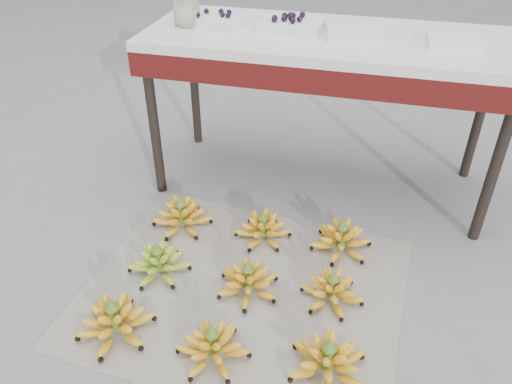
% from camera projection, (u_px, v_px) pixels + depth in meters
% --- Properties ---
extents(ground, '(60.00, 60.00, 0.00)m').
position_uv_depth(ground, '(243.00, 304.00, 1.97)').
color(ground, slate).
rests_on(ground, ground).
extents(newspaper_mat, '(1.33, 1.14, 0.01)m').
position_uv_depth(newspaper_mat, '(244.00, 290.00, 2.03)').
color(newspaper_mat, silver).
rests_on(newspaper_mat, ground).
extents(bunch_front_left, '(0.34, 0.34, 0.17)m').
position_uv_depth(bunch_front_left, '(115.00, 321.00, 1.82)').
color(bunch_front_left, yellow).
rests_on(bunch_front_left, newspaper_mat).
extents(bunch_front_center, '(0.31, 0.31, 0.16)m').
position_uv_depth(bunch_front_center, '(213.00, 347.00, 1.73)').
color(bunch_front_center, yellow).
rests_on(bunch_front_center, newspaper_mat).
extents(bunch_front_right, '(0.36, 0.36, 0.17)m').
position_uv_depth(bunch_front_right, '(328.00, 361.00, 1.68)').
color(bunch_front_right, yellow).
rests_on(bunch_front_right, newspaper_mat).
extents(bunch_mid_left, '(0.30, 0.30, 0.16)m').
position_uv_depth(bunch_mid_left, '(159.00, 263.00, 2.08)').
color(bunch_mid_left, '#8DBB2D').
rests_on(bunch_mid_left, newspaper_mat).
extents(bunch_mid_center, '(0.33, 0.33, 0.16)m').
position_uv_depth(bunch_mid_center, '(248.00, 281.00, 1.99)').
color(bunch_mid_center, yellow).
rests_on(bunch_mid_center, newspaper_mat).
extents(bunch_mid_right, '(0.30, 0.30, 0.15)m').
position_uv_depth(bunch_mid_right, '(332.00, 291.00, 1.95)').
color(bunch_mid_right, yellow).
rests_on(bunch_mid_right, newspaper_mat).
extents(bunch_back_left, '(0.31, 0.31, 0.17)m').
position_uv_depth(bunch_back_left, '(182.00, 216.00, 2.34)').
color(bunch_back_left, yellow).
rests_on(bunch_back_left, newspaper_mat).
extents(bunch_back_center, '(0.27, 0.27, 0.15)m').
position_uv_depth(bunch_back_center, '(263.00, 229.00, 2.27)').
color(bunch_back_center, yellow).
rests_on(bunch_back_center, newspaper_mat).
extents(bunch_back_right, '(0.29, 0.29, 0.16)m').
position_uv_depth(bunch_back_right, '(341.00, 240.00, 2.20)').
color(bunch_back_right, yellow).
rests_on(bunch_back_right, newspaper_mat).
extents(vendor_table, '(1.66, 0.67, 0.80)m').
position_uv_depth(vendor_table, '(327.00, 54.00, 2.29)').
color(vendor_table, black).
rests_on(vendor_table, ground).
extents(tray_far_left, '(0.30, 0.24, 0.07)m').
position_uv_depth(tray_far_left, '(216.00, 20.00, 2.35)').
color(tray_far_left, silver).
rests_on(tray_far_left, vendor_table).
extents(tray_left, '(0.29, 0.22, 0.07)m').
position_uv_depth(tray_left, '(291.00, 25.00, 2.27)').
color(tray_left, silver).
rests_on(tray_left, vendor_table).
extents(tray_right, '(0.26, 0.20, 0.04)m').
position_uv_depth(tray_right, '(355.00, 34.00, 2.18)').
color(tray_right, silver).
rests_on(tray_right, vendor_table).
extents(tray_far_right, '(0.23, 0.17, 0.04)m').
position_uv_depth(tray_far_right, '(455.00, 42.00, 2.09)').
color(tray_far_right, silver).
rests_on(tray_far_right, vendor_table).
extents(glass_jar, '(0.16, 0.16, 0.15)m').
position_uv_depth(glass_jar, '(187.00, 8.00, 2.31)').
color(glass_jar, beige).
rests_on(glass_jar, vendor_table).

